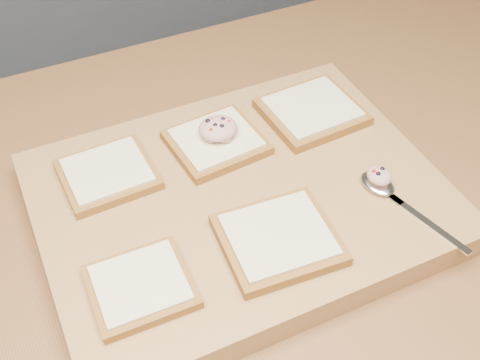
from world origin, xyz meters
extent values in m
cube|color=slate|center=(0.00, 0.00, 0.42)|extent=(1.90, 0.75, 0.84)
cube|color=brown|center=(0.00, 0.00, 0.87)|extent=(2.00, 0.80, 0.06)
cube|color=slate|center=(0.00, 1.43, 0.45)|extent=(3.60, 0.60, 0.90)
cube|color=#B07D4B|center=(-0.02, -0.04, 0.92)|extent=(0.50, 0.38, 0.04)
cube|color=brown|center=(-0.17, 0.06, 0.95)|extent=(0.12, 0.11, 0.01)
cube|color=beige|center=(-0.17, 0.06, 0.95)|extent=(0.10, 0.09, 0.00)
cube|color=brown|center=(-0.01, 0.05, 0.95)|extent=(0.13, 0.12, 0.01)
cube|color=beige|center=(-0.01, 0.05, 0.96)|extent=(0.11, 0.10, 0.00)
cube|color=brown|center=(0.14, 0.05, 0.95)|extent=(0.14, 0.13, 0.01)
cube|color=beige|center=(0.14, 0.05, 0.96)|extent=(0.12, 0.11, 0.00)
cube|color=brown|center=(-0.18, -0.13, 0.95)|extent=(0.11, 0.10, 0.01)
cube|color=beige|center=(-0.18, -0.13, 0.95)|extent=(0.10, 0.09, 0.00)
cube|color=brown|center=(-0.02, -0.13, 0.95)|extent=(0.14, 0.13, 0.01)
cube|color=beige|center=(-0.02, -0.13, 0.96)|extent=(0.12, 0.11, 0.00)
ellipsoid|color=tan|center=(-0.01, 0.06, 0.97)|extent=(0.05, 0.05, 0.02)
sphere|color=black|center=(0.00, 0.06, 0.98)|extent=(0.01, 0.01, 0.01)
sphere|color=black|center=(-0.02, 0.06, 0.98)|extent=(0.01, 0.01, 0.01)
sphere|color=black|center=(-0.01, 0.05, 0.98)|extent=(0.01, 0.01, 0.01)
sphere|color=black|center=(-0.02, 0.05, 0.98)|extent=(0.01, 0.01, 0.01)
sphere|color=#A5140C|center=(0.00, 0.05, 0.98)|extent=(0.01, 0.01, 0.01)
sphere|color=#A5140C|center=(-0.01, 0.07, 0.98)|extent=(0.01, 0.01, 0.01)
sphere|color=#A5140C|center=(-0.02, 0.05, 0.98)|extent=(0.01, 0.01, 0.01)
ellipsoid|color=silver|center=(0.14, -0.10, 0.95)|extent=(0.05, 0.06, 0.01)
cube|color=silver|center=(0.15, -0.13, 0.94)|extent=(0.02, 0.03, 0.00)
cube|color=silver|center=(0.16, -0.18, 0.94)|extent=(0.04, 0.12, 0.00)
ellipsoid|color=tan|center=(0.14, -0.10, 0.96)|extent=(0.03, 0.03, 0.02)
sphere|color=black|center=(0.15, -0.10, 0.97)|extent=(0.01, 0.01, 0.01)
sphere|color=black|center=(0.14, -0.11, 0.97)|extent=(0.01, 0.01, 0.01)
sphere|color=#A5140C|center=(0.13, -0.10, 0.97)|extent=(0.01, 0.01, 0.01)
camera|label=1|loc=(-0.24, -0.51, 1.50)|focal=45.00mm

